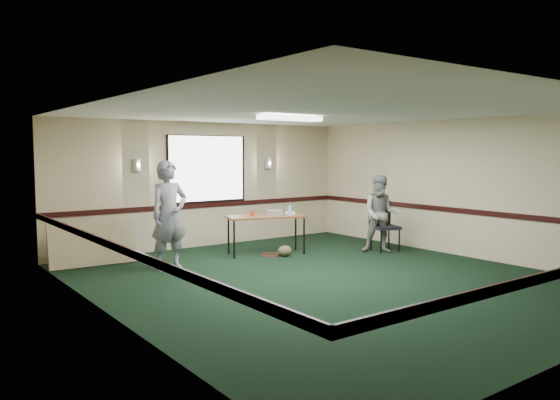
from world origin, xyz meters
TOP-DOWN VIEW (x-y plane):
  - ground at (0.00, 0.00)m, footprint 8.00×8.00m
  - room_shell at (0.00, 2.12)m, footprint 8.00×8.02m
  - folding_table at (0.46, 2.40)m, footprint 1.68×1.09m
  - projector at (0.65, 2.36)m, footprint 0.40×0.40m
  - game_console at (1.00, 2.31)m, footprint 0.25×0.24m
  - red_cup at (0.19, 2.48)m, footprint 0.07×0.07m
  - water_bottle at (0.84, 2.11)m, footprint 0.06×0.06m
  - duffel_bag at (0.63, 1.99)m, footprint 0.36×0.32m
  - cable_coil at (0.47, 2.25)m, footprint 0.44×0.44m
  - folded_table at (-2.70, 3.34)m, footprint 1.56×0.29m
  - conference_chair at (2.69, 1.31)m, footprint 0.63×0.65m
  - person_left at (-1.73, 2.20)m, footprint 0.74×0.53m
  - person_right at (2.49, 1.18)m, footprint 0.97×0.97m

SIDE VIEW (x-z plane):
  - ground at x=0.00m, z-range 0.00..0.00m
  - cable_coil at x=0.47m, z-range 0.00..0.02m
  - duffel_bag at x=0.63m, z-range 0.00..0.21m
  - folded_table at x=-2.70m, z-range 0.00..0.79m
  - conference_chair at x=2.69m, z-range 0.09..1.11m
  - folding_table at x=0.46m, z-range 0.33..1.12m
  - person_right at x=2.49m, z-range 0.00..1.59m
  - game_console at x=1.00m, z-range 0.78..0.83m
  - projector at x=0.65m, z-range 0.78..0.89m
  - red_cup at x=0.19m, z-range 0.78..0.89m
  - water_bottle at x=0.84m, z-range 0.78..0.99m
  - person_left at x=-1.73m, z-range 0.00..1.91m
  - room_shell at x=0.00m, z-range -2.42..5.58m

